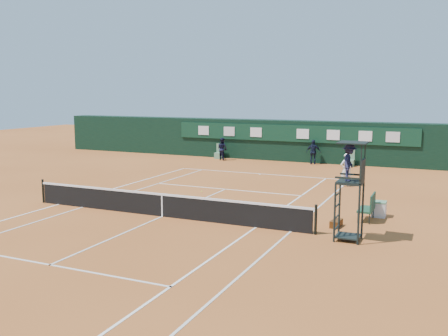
# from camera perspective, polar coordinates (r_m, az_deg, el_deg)

# --- Properties ---
(ground) EXTENTS (90.00, 90.00, 0.00)m
(ground) POSITION_cam_1_polar(r_m,az_deg,el_deg) (20.81, -7.05, -5.53)
(ground) COLOR #B5612A
(ground) RESTS_ON ground
(court_lines) EXTENTS (11.05, 23.85, 0.01)m
(court_lines) POSITION_cam_1_polar(r_m,az_deg,el_deg) (20.81, -7.05, -5.51)
(court_lines) COLOR silver
(court_lines) RESTS_ON ground
(tennis_net) EXTENTS (12.90, 0.10, 1.10)m
(tennis_net) POSITION_cam_1_polar(r_m,az_deg,el_deg) (20.69, -7.08, -4.16)
(tennis_net) COLOR black
(tennis_net) RESTS_ON ground
(back_wall) EXTENTS (40.00, 1.65, 3.00)m
(back_wall) POSITION_cam_1_polar(r_m,az_deg,el_deg) (37.64, 7.85, 3.14)
(back_wall) COLOR black
(back_wall) RESTS_ON ground
(linesman_chair_left) EXTENTS (0.55, 0.50, 1.15)m
(linesman_chair_left) POSITION_cam_1_polar(r_m,az_deg,el_deg) (38.52, -0.60, 1.56)
(linesman_chair_left) COLOR #5E906C
(linesman_chair_left) RESTS_ON ground
(linesman_chair_right) EXTENTS (0.55, 0.50, 1.15)m
(linesman_chair_right) POSITION_cam_1_polar(r_m,az_deg,el_deg) (35.55, 14.21, 0.70)
(linesman_chair_right) COLOR #5A8A63
(linesman_chair_right) RESTS_ON ground
(umpire_chair) EXTENTS (0.96, 0.95, 3.42)m
(umpire_chair) POSITION_cam_1_polar(r_m,az_deg,el_deg) (17.44, 14.21, -0.24)
(umpire_chair) COLOR black
(umpire_chair) RESTS_ON ground
(player_bench) EXTENTS (0.55, 1.20, 1.10)m
(player_bench) POSITION_cam_1_polar(r_m,az_deg,el_deg) (20.67, 16.23, -4.21)
(player_bench) COLOR #1B452D
(player_bench) RESTS_ON ground
(tennis_bag) EXTENTS (0.38, 0.74, 0.27)m
(tennis_bag) POSITION_cam_1_polar(r_m,az_deg,el_deg) (19.56, 12.71, -6.19)
(tennis_bag) COLOR black
(tennis_bag) RESTS_ON ground
(cooler) EXTENTS (0.57, 0.57, 0.65)m
(cooler) POSITION_cam_1_polar(r_m,az_deg,el_deg) (21.54, 17.28, -4.48)
(cooler) COLOR silver
(cooler) RESTS_ON ground
(tennis_ball) EXTENTS (0.07, 0.07, 0.07)m
(tennis_ball) POSITION_cam_1_polar(r_m,az_deg,el_deg) (25.63, -2.57, -2.70)
(tennis_ball) COLOR #D1EE37
(tennis_ball) RESTS_ON ground
(player) EXTENTS (0.79, 0.76, 1.83)m
(player) POSITION_cam_1_polar(r_m,az_deg,el_deg) (27.83, 13.78, -0.20)
(player) COLOR white
(player) RESTS_ON ground
(ball_kid_left) EXTENTS (1.00, 0.90, 1.69)m
(ball_kid_left) POSITION_cam_1_polar(r_m,az_deg,el_deg) (37.59, -0.20, 2.20)
(ball_kid_left) COLOR black
(ball_kid_left) RESTS_ON ground
(ball_kid_right) EXTENTS (1.09, 0.65, 1.74)m
(ball_kid_right) POSITION_cam_1_polar(r_m,az_deg,el_deg) (36.00, 10.18, 1.81)
(ball_kid_right) COLOR black
(ball_kid_right) RESTS_ON ground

